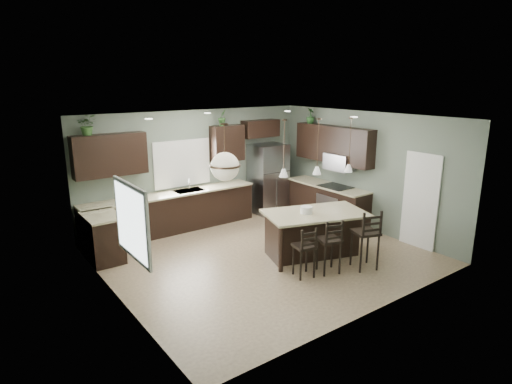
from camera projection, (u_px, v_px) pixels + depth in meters
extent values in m
plane|color=#9E8466|center=(264.00, 255.00, 8.78)|extent=(6.00, 6.00, 0.00)
cube|color=white|center=(420.00, 201.00, 9.01)|extent=(0.04, 0.82, 2.04)
cube|color=white|center=(182.00, 163.00, 10.29)|extent=(1.35, 0.02, 1.00)
cube|color=white|center=(131.00, 222.00, 6.05)|extent=(0.02, 1.10, 1.00)
cube|color=black|center=(103.00, 239.00, 8.44)|extent=(0.60, 0.90, 0.90)
cube|color=beige|center=(102.00, 216.00, 8.34)|extent=(0.66, 0.96, 0.04)
cube|color=black|center=(172.00, 213.00, 10.09)|extent=(4.20, 0.60, 0.90)
cube|color=beige|center=(172.00, 194.00, 9.95)|extent=(4.20, 0.66, 0.04)
cube|color=gray|center=(189.00, 190.00, 10.21)|extent=(0.70, 0.45, 0.01)
cylinder|color=silver|center=(189.00, 185.00, 10.15)|extent=(0.02, 0.02, 0.28)
cube|color=black|center=(110.00, 155.00, 9.06)|extent=(1.55, 0.34, 0.90)
cube|color=black|center=(227.00, 143.00, 10.75)|extent=(0.85, 0.34, 0.90)
cube|color=black|center=(261.00, 129.00, 11.28)|extent=(1.05, 0.34, 0.45)
cube|color=black|center=(327.00, 203.00, 10.89)|extent=(0.60, 2.35, 0.90)
cube|color=beige|center=(327.00, 185.00, 10.76)|extent=(0.66, 2.35, 0.04)
cube|color=black|center=(335.00, 187.00, 10.54)|extent=(0.58, 0.75, 0.02)
cube|color=gray|center=(326.00, 208.00, 10.50)|extent=(0.01, 0.72, 0.60)
cube|color=black|center=(333.00, 144.00, 10.59)|extent=(0.34, 2.35, 0.90)
cube|color=gray|center=(339.00, 162.00, 10.44)|extent=(0.40, 0.75, 0.40)
cube|color=#9998A1|center=(268.00, 178.00, 11.50)|extent=(0.90, 0.74, 1.85)
cube|color=black|center=(315.00, 234.00, 8.68)|extent=(2.25, 1.69, 0.92)
cylinder|color=silver|center=(306.00, 210.00, 8.48)|extent=(0.24, 0.24, 0.14)
cube|color=black|center=(304.00, 252.00, 7.73)|extent=(0.43, 0.43, 0.97)
cube|color=black|center=(329.00, 246.00, 7.90)|extent=(0.49, 0.49, 1.06)
cube|color=black|center=(365.00, 239.00, 8.06)|extent=(0.56, 0.56, 1.18)
imported|color=#2A4D22|center=(87.00, 125.00, 8.64)|extent=(0.45, 0.42, 0.43)
imported|color=#2D5826|center=(222.00, 117.00, 10.48)|extent=(0.29, 0.27, 0.42)
imported|color=#224B20|center=(310.00, 116.00, 11.05)|extent=(0.29, 0.29, 0.39)
plane|color=slate|center=(197.00, 167.00, 10.57)|extent=(6.00, 0.00, 6.00)
plane|color=slate|center=(377.00, 227.00, 6.28)|extent=(6.00, 0.00, 6.00)
plane|color=slate|center=(112.00, 218.00, 6.71)|extent=(0.00, 5.50, 5.50)
plane|color=slate|center=(364.00, 171.00, 10.14)|extent=(0.00, 5.50, 5.50)
plane|color=white|center=(264.00, 118.00, 8.07)|extent=(6.00, 6.00, 0.00)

